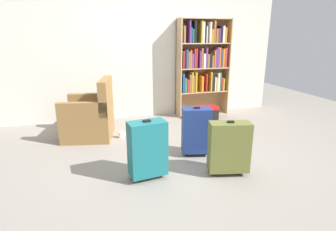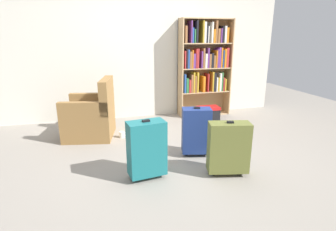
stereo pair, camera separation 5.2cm
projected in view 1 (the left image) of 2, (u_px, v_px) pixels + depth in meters
ground_plane at (170, 158)px, 3.48m from camera, size 9.35×9.35×0.00m
back_wall at (140, 47)px, 4.96m from camera, size 5.34×0.10×2.60m
bookshelf at (203, 63)px, 5.14m from camera, size 0.99×0.31×1.81m
armchair at (91, 117)px, 4.13m from camera, size 0.82×0.82×0.90m
mug at (121, 135)px, 4.15m from camera, size 0.12×0.08×0.10m
storage_box at (207, 113)px, 5.01m from camera, size 0.40×0.24×0.25m
suitcase_navy_blue at (196, 130)px, 3.47m from camera, size 0.40×0.28×0.65m
suitcase_teal at (147, 149)px, 2.89m from camera, size 0.42×0.27×0.67m
suitcase_olive at (229, 147)px, 2.98m from camera, size 0.48×0.29×0.63m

